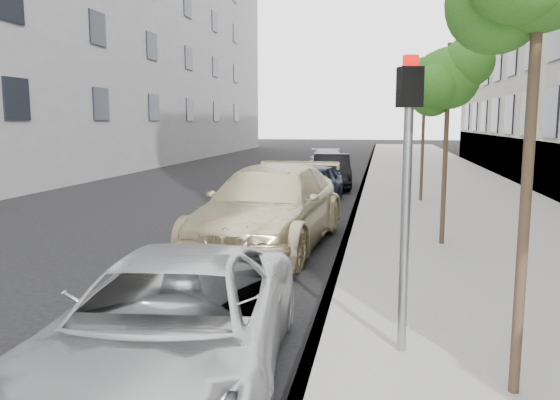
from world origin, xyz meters
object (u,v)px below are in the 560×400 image
(tree_far, at_px, (426,81))
(sedan_black, at_px, (331,171))
(signal_pole, at_px, (407,171))
(sedan_rear, at_px, (327,162))
(suv, at_px, (270,207))
(sedan_blue, at_px, (311,184))
(tree_mid, at_px, (450,78))
(minivan, at_px, (171,327))

(tree_far, distance_m, sedan_black, 6.15)
(tree_far, height_order, signal_pole, tree_far)
(sedan_rear, bearing_deg, suv, -97.12)
(tree_far, height_order, sedan_blue, tree_far)
(tree_mid, height_order, sedan_rear, tree_mid)
(signal_pole, bearing_deg, tree_far, 64.82)
(suv, bearing_deg, sedan_blue, 94.17)
(minivan, bearing_deg, sedan_blue, 84.83)
(minivan, bearing_deg, tree_mid, 57.72)
(signal_pole, xyz_separation_m, minivan, (-2.28, -1.11, -1.49))
(suv, xyz_separation_m, sedan_blue, (0.08, 6.24, -0.20))
(suv, height_order, sedan_rear, suv)
(tree_mid, height_order, minivan, tree_mid)
(signal_pole, xyz_separation_m, sedan_blue, (-2.53, 11.60, -1.50))
(suv, xyz_separation_m, sedan_black, (0.33, 10.86, -0.18))
(tree_far, xyz_separation_m, minivan, (-3.33, -13.33, -3.29))
(tree_far, xyz_separation_m, suv, (-3.66, -6.85, -3.10))
(suv, bearing_deg, tree_far, 66.80)
(tree_mid, distance_m, sedan_black, 11.39)
(signal_pole, relative_size, sedan_blue, 0.84)
(tree_mid, bearing_deg, tree_far, 90.00)
(sedan_blue, xyz_separation_m, sedan_black, (0.25, 4.62, 0.03))
(tree_mid, relative_size, signal_pole, 1.30)
(tree_far, xyz_separation_m, sedan_rear, (-4.03, 9.54, -3.32))
(suv, height_order, sedan_black, suv)
(sedan_blue, relative_size, sedan_rear, 0.87)
(tree_mid, relative_size, suv, 0.71)
(sedan_blue, distance_m, sedan_black, 4.63)
(signal_pole, height_order, suv, signal_pole)
(sedan_black, relative_size, sedan_rear, 0.94)
(tree_mid, height_order, sedan_blue, tree_mid)
(tree_mid, distance_m, sedan_rear, 16.79)
(signal_pole, height_order, sedan_black, signal_pole)
(tree_far, distance_m, minivan, 14.13)
(minivan, relative_size, sedan_blue, 1.25)
(suv, relative_size, sedan_blue, 1.53)
(tree_mid, height_order, sedan_black, tree_mid)
(sedan_blue, bearing_deg, minivan, -80.18)
(tree_far, bearing_deg, tree_mid, -90.00)
(tree_far, distance_m, signal_pole, 12.40)
(tree_far, height_order, suv, tree_far)
(signal_pole, distance_m, suv, 6.11)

